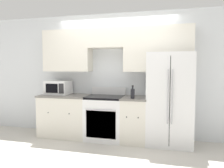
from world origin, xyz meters
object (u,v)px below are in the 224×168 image
Objects in this scene: refrigerator at (170,99)px; microwave at (58,87)px; oven_range at (105,117)px; bottle at (133,93)px.

refrigerator reaches higher than microwave.
oven_range is at bearing -177.75° from refrigerator.
bottle is at bearing -161.11° from refrigerator.
refrigerator is 3.49× the size of microwave.
microwave is at bearing 176.56° from oven_range.
oven_range is at bearing 162.91° from bottle.
bottle is (-0.67, -0.23, 0.11)m from refrigerator.
bottle is at bearing -17.09° from oven_range.
microwave is 1.69m from bottle.
refrigerator is 0.72m from bottle.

